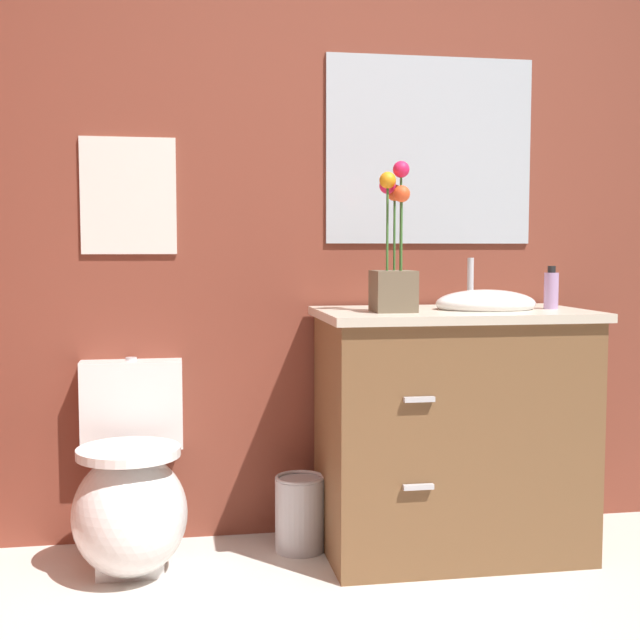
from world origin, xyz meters
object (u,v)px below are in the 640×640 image
vanity_cabinet (452,428)px  wall_mirror (430,151)px  wall_poster (129,196)px  flower_vase (395,265)px  trash_bin (300,513)px  soap_bottle (551,290)px  toilet (130,497)px

vanity_cabinet → wall_mirror: wall_mirror is taller
vanity_cabinet → wall_poster: 1.42m
flower_vase → trash_bin: size_ratio=1.86×
soap_bottle → wall_mirror: bearing=138.7°
soap_bottle → trash_bin: size_ratio=0.56×
flower_vase → toilet: bearing=174.5°
trash_bin → wall_poster: bearing=161.4°
flower_vase → wall_mirror: bearing=57.1°
toilet → vanity_cabinet: size_ratio=0.66×
toilet → wall_mirror: wall_mirror is taller
toilet → wall_poster: wall_poster is taller
wall_poster → wall_mirror: bearing=0.0°
trash_bin → wall_poster: (-0.59, 0.20, 1.13)m
trash_bin → wall_poster: size_ratio=0.65×
flower_vase → soap_bottle: flower_vase is taller
flower_vase → wall_poster: wall_poster is taller
wall_mirror → toilet: bearing=-166.6°
toilet → wall_poster: bearing=90.0°
soap_bottle → wall_poster: wall_poster is taller
vanity_cabinet → flower_vase: 0.63m
toilet → wall_mirror: (1.12, 0.27, 1.21)m
vanity_cabinet → soap_bottle: size_ratio=6.85×
toilet → flower_vase: 1.19m
toilet → wall_mirror: size_ratio=0.86×
toilet → wall_poster: 1.06m
toilet → wall_mirror: 1.67m
flower_vase → trash_bin: (-0.30, 0.15, -0.89)m
wall_poster → wall_mirror: (1.12, 0.00, 0.18)m
wall_poster → trash_bin: bearing=-18.6°
toilet → wall_poster: (0.00, 0.27, 1.03)m
soap_bottle → toilet: bearing=178.2°
toilet → vanity_cabinet: (1.12, -0.03, 0.20)m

